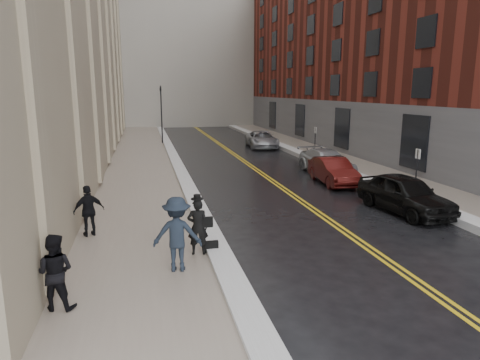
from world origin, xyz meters
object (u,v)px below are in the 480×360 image
car_black (405,194)px  pedestrian_b (177,234)px  car_silver_near (327,162)px  pedestrian_a (55,272)px  car_silver_far (262,139)px  pedestrian_main (198,227)px  pedestrian_c (89,211)px  car_maroon (333,171)px

car_black → pedestrian_b: bearing=-163.0°
car_silver_near → pedestrian_a: size_ratio=2.82×
car_black → pedestrian_b: size_ratio=2.27×
car_silver_far → pedestrian_main: (-8.41, -23.40, 0.28)m
pedestrian_main → pedestrian_b: bearing=64.9°
car_black → car_silver_far: size_ratio=0.90×
car_black → pedestrian_c: pedestrian_c is taller
car_maroon → car_silver_far: car_silver_far is taller
car_maroon → pedestrian_c: bearing=-148.0°
car_black → pedestrian_a: size_ratio=2.66×
pedestrian_main → pedestrian_a: size_ratio=0.97×
car_maroon → pedestrian_c: pedestrian_c is taller
pedestrian_c → pedestrian_main: bearing=124.2°
car_maroon → pedestrian_main: pedestrian_main is taller
car_silver_near → pedestrian_main: bearing=-132.9°
pedestrian_main → pedestrian_c: size_ratio=0.98×
pedestrian_b → car_silver_far: bearing=-99.7°
pedestrian_main → car_silver_near: bearing=-120.2°
car_silver_far → pedestrian_b: bearing=-104.8°
car_silver_near → car_maroon: bearing=-111.5°
pedestrian_main → pedestrian_b: pedestrian_b is taller
pedestrian_a → pedestrian_b: 3.11m
pedestrian_main → pedestrian_b: size_ratio=0.83×
car_silver_far → pedestrian_b: size_ratio=2.53×
car_maroon → car_silver_near: bearing=76.2°
car_silver_near → car_silver_far: 12.04m
pedestrian_c → car_silver_near: bearing=-163.4°
car_silver_near → pedestrian_b: size_ratio=2.40×
pedestrian_b → pedestrian_main: bearing=-112.7°
car_maroon → car_black: bearing=-81.8°
car_black → pedestrian_b: (-9.34, -4.01, 0.38)m
pedestrian_a → pedestrian_c: 4.86m
car_silver_near → pedestrian_main: pedestrian_main is taller
car_maroon → pedestrian_main: 11.91m
car_silver_far → pedestrian_b: 26.04m
car_silver_far → pedestrian_b: pedestrian_b is taller
car_black → car_silver_far: bearing=84.5°
car_black → pedestrian_main: 9.19m
pedestrian_c → pedestrian_b: bearing=107.8°
pedestrian_a → pedestrian_b: bearing=-137.7°
car_maroon → car_silver_far: 14.76m
pedestrian_a → pedestrian_b: pedestrian_b is taller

